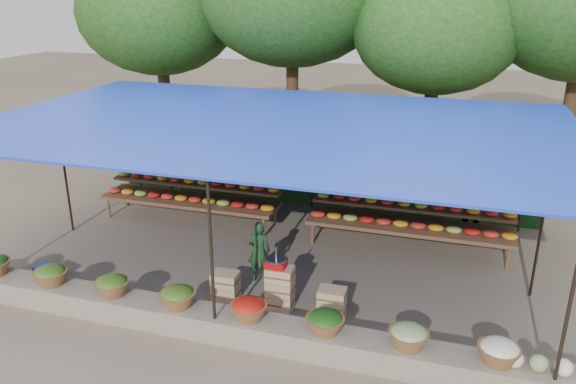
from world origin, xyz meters
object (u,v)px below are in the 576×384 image
(crate_counter, at_px, (278,291))
(weighing_scale, at_px, (276,262))
(vendor_seated, at_px, (259,251))
(blue_crate_back, at_px, (48,273))

(crate_counter, xyz_separation_m, weighing_scale, (-0.04, 0.00, 0.55))
(vendor_seated, relative_size, blue_crate_back, 2.63)
(vendor_seated, bearing_deg, blue_crate_back, -4.39)
(crate_counter, relative_size, vendor_seated, 2.00)
(blue_crate_back, bearing_deg, vendor_seated, 32.65)
(weighing_scale, bearing_deg, crate_counter, 0.00)
(crate_counter, height_order, weighing_scale, weighing_scale)
(crate_counter, distance_m, vendor_seated, 1.07)
(weighing_scale, relative_size, blue_crate_back, 0.83)
(weighing_scale, distance_m, blue_crate_back, 4.47)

